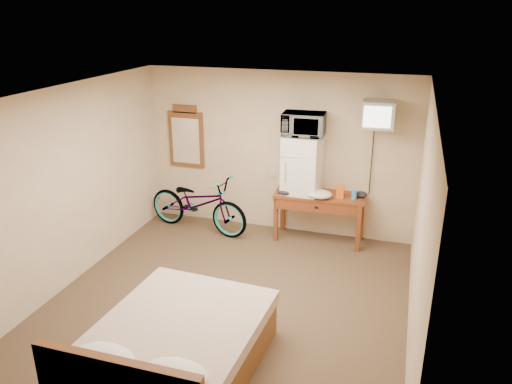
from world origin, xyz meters
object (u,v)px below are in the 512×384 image
at_px(crt_television, 378,114).
at_px(bed, 172,352).
at_px(microwave, 304,124).
at_px(bicycle, 198,203).
at_px(blue_cup, 354,195).
at_px(mini_fridge, 302,164).
at_px(desk, 319,203).
at_px(wall_mirror, 186,137).

bearing_deg(crt_television, bed, -113.99).
height_order(microwave, crt_television, crt_television).
bearing_deg(bicycle, microwave, -72.56).
distance_m(microwave, bed, 3.77).
bearing_deg(blue_cup, mini_fridge, 175.27).
height_order(mini_fridge, microwave, microwave).
bearing_deg(bed, mini_fridge, 81.98).
relative_size(desk, blue_cup, 10.23).
relative_size(microwave, blue_cup, 4.53).
xyz_separation_m(mini_fridge, crt_television, (1.03, -0.03, 0.81)).
bearing_deg(bed, microwave, 81.98).
height_order(wall_mirror, bed, wall_mirror).
bearing_deg(blue_cup, bed, -110.77).
bearing_deg(bed, crt_television, 66.01).
distance_m(blue_cup, crt_television, 1.20).
bearing_deg(wall_mirror, blue_cup, -5.97).
xyz_separation_m(bicycle, bed, (1.12, -3.21, -0.16)).
height_order(mini_fridge, crt_television, crt_television).
relative_size(desk, bicycle, 0.78).
bearing_deg(wall_mirror, bicycle, -50.97).
xyz_separation_m(crt_television, wall_mirror, (-2.99, 0.25, -0.60)).
relative_size(mini_fridge, bicycle, 0.50).
bearing_deg(desk, blue_cup, -1.77).
bearing_deg(blue_cup, wall_mirror, 174.03).
bearing_deg(blue_cup, bicycle, -176.39).
distance_m(microwave, bicycle, 2.09).
relative_size(blue_cup, bed, 0.07).
distance_m(desk, microwave, 1.19).
xyz_separation_m(microwave, crt_television, (1.03, -0.03, 0.21)).
xyz_separation_m(desk, crt_television, (0.74, 0.02, 1.36)).
height_order(desk, bicycle, bicycle).
distance_m(blue_cup, wall_mirror, 2.83).
height_order(mini_fridge, bed, mini_fridge).
bearing_deg(mini_fridge, desk, -9.91).
distance_m(desk, wall_mirror, 2.39).
height_order(crt_television, wall_mirror, crt_television).
distance_m(mini_fridge, bed, 3.57).
relative_size(blue_cup, bicycle, 0.08).
bearing_deg(bed, blue_cup, 69.23).
relative_size(desk, wall_mirror, 1.34).
distance_m(desk, mini_fridge, 0.63).
xyz_separation_m(blue_cup, bed, (-1.28, -3.36, -0.52)).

